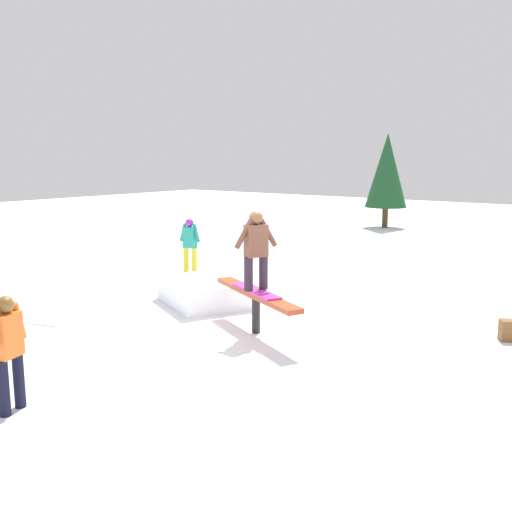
% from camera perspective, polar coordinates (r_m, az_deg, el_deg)
% --- Properties ---
extents(ground_plane, '(60.00, 60.00, 0.00)m').
position_cam_1_polar(ground_plane, '(9.66, 0.00, -7.68)').
color(ground_plane, white).
extents(rail_feature, '(2.45, 1.36, 0.71)m').
position_cam_1_polar(rail_feature, '(9.49, 0.00, -4.18)').
color(rail_feature, black).
rests_on(rail_feature, ground).
extents(snow_kicker_ramp, '(2.27, 2.13, 0.49)m').
position_cam_1_polar(snow_kicker_ramp, '(11.49, -4.97, -3.59)').
color(snow_kicker_ramp, white).
rests_on(snow_kicker_ramp, ground).
extents(main_rider_on_rail, '(1.30, 0.83, 1.35)m').
position_cam_1_polar(main_rider_on_rail, '(9.33, 0.00, 0.46)').
color(main_rider_on_rail, '#CF309D').
rests_on(main_rider_on_rail, rail_feature).
extents(bystander_teal, '(0.62, 0.25, 1.39)m').
position_cam_1_polar(bystander_teal, '(14.43, -6.63, 1.32)').
color(bystander_teal, yellow).
rests_on(bystander_teal, ground).
extents(bystander_orange, '(0.28, 0.56, 1.38)m').
position_cam_1_polar(bystander_orange, '(7.15, -23.51, -8.38)').
color(bystander_orange, black).
rests_on(bystander_orange, ground).
extents(loose_snowboard_white, '(1.56, 0.67, 0.02)m').
position_cam_1_polar(loose_snowboard_white, '(11.11, -21.83, -5.98)').
color(loose_snowboard_white, white).
rests_on(loose_snowboard_white, ground).
extents(backpack_on_snow, '(0.37, 0.35, 0.34)m').
position_cam_1_polar(backpack_on_snow, '(10.07, 24.04, -6.81)').
color(backpack_on_snow, brown).
rests_on(backpack_on_snow, ground).
extents(pine_tree_near, '(1.70, 1.70, 3.87)m').
position_cam_1_polar(pine_tree_near, '(24.23, 12.95, 8.32)').
color(pine_tree_near, '#4C331E').
rests_on(pine_tree_near, ground).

